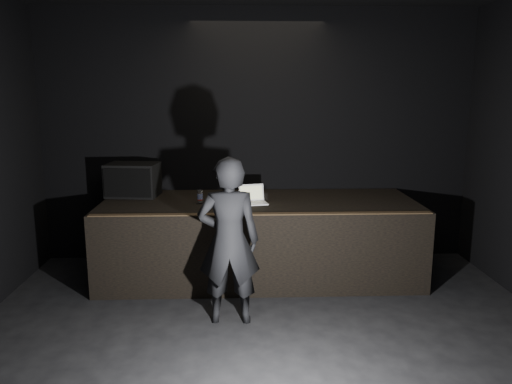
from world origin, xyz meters
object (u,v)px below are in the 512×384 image
object	(u,v)px
stage_riser	(259,238)
person	(229,241)
laptop	(253,198)
stage_monitor	(133,180)
beer_can	(200,197)

from	to	relation	value
stage_riser	person	world-z (taller)	person
laptop	person	bearing A→B (deg)	-114.56
stage_riser	stage_monitor	distance (m)	1.86
stage_riser	laptop	xyz separation A→B (m)	(-0.09, -0.11, 0.56)
stage_monitor	laptop	distance (m)	1.66
stage_riser	stage_monitor	bearing A→B (deg)	167.66
stage_monitor	beer_can	xyz separation A→B (m)	(0.92, -0.48, -0.14)
stage_riser	beer_can	distance (m)	0.95
stage_riser	person	distance (m)	1.42
stage_riser	laptop	bearing A→B (deg)	-127.36
laptop	beer_can	xyz separation A→B (m)	(-0.66, 0.00, 0.03)
beer_can	person	world-z (taller)	person
stage_riser	person	bearing A→B (deg)	-105.61
person	stage_riser	bearing A→B (deg)	-105.77
stage_riser	laptop	distance (m)	0.58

